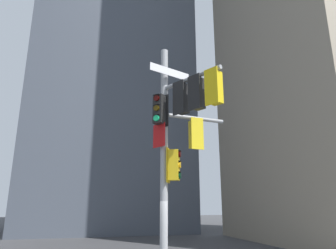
{
  "coord_description": "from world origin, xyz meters",
  "views": [
    {
      "loc": [
        -2.48,
        -9.62,
        2.39
      ],
      "look_at": [
        0.29,
        0.56,
        5.22
      ],
      "focal_mm": 32.02,
      "sensor_mm": 36.0,
      "label": 1
    }
  ],
  "objects": [
    {
      "name": "building_mid_block",
      "position": [
        -0.4,
        22.57,
        19.85
      ],
      "size": [
        14.94,
        14.94,
        39.7
      ],
      "primitive_type": "cube",
      "color": "#4C5460",
      "rests_on": "ground"
    },
    {
      "name": "signal_pole_assembly",
      "position": [
        0.37,
        -0.43,
        4.72
      ],
      "size": [
        3.02,
        2.67,
        7.87
      ],
      "color": "#9EA0A3",
      "rests_on": "ground"
    }
  ]
}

